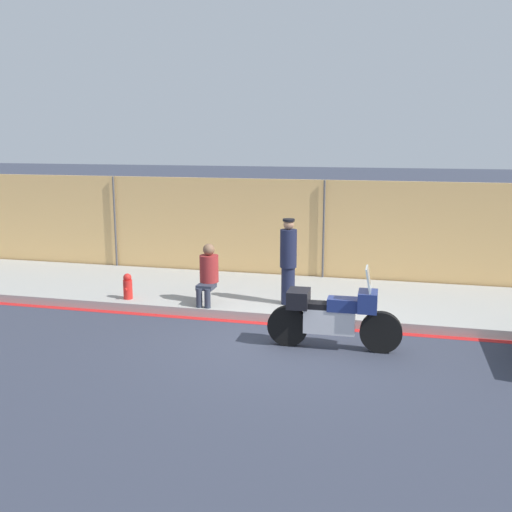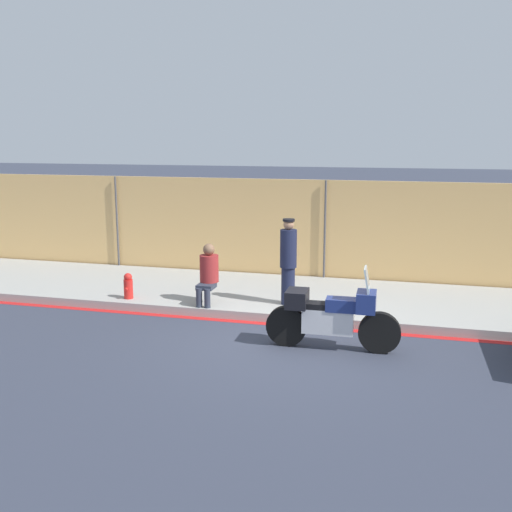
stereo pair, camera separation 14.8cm
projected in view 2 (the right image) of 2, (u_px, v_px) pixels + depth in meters
ground_plane at (287, 343)px, 10.63m from camera, size 120.00×120.00×0.00m
sidewalk at (313, 298)px, 13.24m from camera, size 41.40×3.38×0.18m
curb_paint_stripe at (298, 326)px, 11.57m from camera, size 41.40×0.18×0.01m
storefront_fence at (325, 232)px, 14.69m from camera, size 39.33×0.17×2.57m
motorcycle at (331, 316)px, 10.24m from camera, size 2.31×0.53×1.47m
officer_standing at (288, 261)px, 12.30m from camera, size 0.34×0.34×1.79m
person_seated_on_curb at (208, 271)px, 12.41m from camera, size 0.39×0.66×1.26m
fire_hydrant at (128, 286)px, 12.85m from camera, size 0.19×0.24×0.56m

